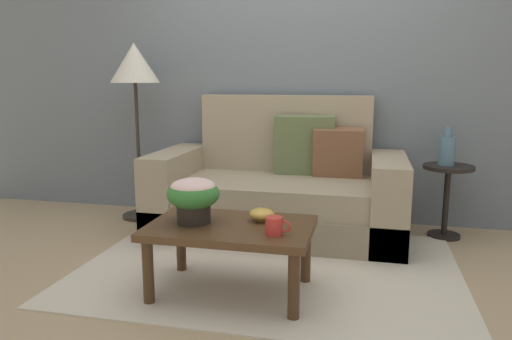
# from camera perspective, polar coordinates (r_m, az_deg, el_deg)

# --- Properties ---
(ground_plane) EXTENTS (14.00, 14.00, 0.00)m
(ground_plane) POSITION_cam_1_polar(r_m,az_deg,el_deg) (3.26, 1.73, -11.17)
(ground_plane) COLOR tan
(wall_back) EXTENTS (6.40, 0.12, 2.90)m
(wall_back) POSITION_cam_1_polar(r_m,az_deg,el_deg) (4.26, 5.23, 13.86)
(wall_back) COLOR slate
(wall_back) RESTS_ON ground
(area_rug) EXTENTS (2.39, 1.75, 0.01)m
(area_rug) POSITION_cam_1_polar(r_m,az_deg,el_deg) (3.22, 1.59, -11.34)
(area_rug) COLOR beige
(area_rug) RESTS_ON ground
(couch) EXTENTS (1.94, 0.94, 1.08)m
(couch) POSITION_cam_1_polar(r_m,az_deg,el_deg) (3.87, 2.86, -2.62)
(couch) COLOR gray
(couch) RESTS_ON ground
(coffee_table) EXTENTS (0.91, 0.60, 0.41)m
(coffee_table) POSITION_cam_1_polar(r_m,az_deg,el_deg) (2.76, -2.99, -7.58)
(coffee_table) COLOR #442D1B
(coffee_table) RESTS_ON ground
(side_table) EXTENTS (0.37, 0.37, 0.57)m
(side_table) POSITION_cam_1_polar(r_m,az_deg,el_deg) (3.99, 21.52, -1.96)
(side_table) COLOR black
(side_table) RESTS_ON ground
(floor_lamp) EXTENTS (0.41, 0.41, 1.51)m
(floor_lamp) POSITION_cam_1_polar(r_m,az_deg,el_deg) (4.29, -14.04, 11.03)
(floor_lamp) COLOR #2D2823
(floor_lamp) RESTS_ON ground
(potted_plant) EXTENTS (0.30, 0.30, 0.25)m
(potted_plant) POSITION_cam_1_polar(r_m,az_deg,el_deg) (2.75, -7.37, -2.97)
(potted_plant) COLOR black
(potted_plant) RESTS_ON coffee_table
(coffee_mug) EXTENTS (0.14, 0.09, 0.09)m
(coffee_mug) POSITION_cam_1_polar(r_m,az_deg,el_deg) (2.55, 2.21, -6.57)
(coffee_mug) COLOR red
(coffee_mug) RESTS_ON coffee_table
(snack_bowl) EXTENTS (0.15, 0.15, 0.07)m
(snack_bowl) POSITION_cam_1_polar(r_m,az_deg,el_deg) (2.79, 0.68, -5.21)
(snack_bowl) COLOR gold
(snack_bowl) RESTS_ON coffee_table
(table_vase) EXTENTS (0.12, 0.12, 0.29)m
(table_vase) POSITION_cam_1_polar(r_m,az_deg,el_deg) (3.94, 21.52, 2.23)
(table_vase) COLOR slate
(table_vase) RESTS_ON side_table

